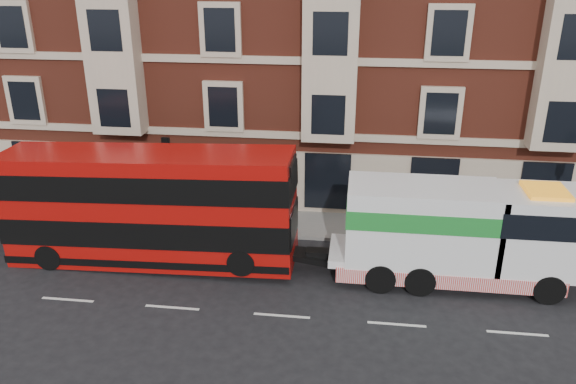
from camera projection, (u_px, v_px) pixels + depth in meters
name	position (u px, v px, depth m)	size (l,w,h in m)	color
ground	(282.00, 316.00, 19.78)	(120.00, 120.00, 0.00)	black
sidewalk	(304.00, 224.00, 26.65)	(90.00, 3.00, 0.15)	slate
lamp_post_west	(169.00, 176.00, 25.20)	(0.35, 0.15, 4.35)	black
double_decker_bus	(149.00, 206.00, 22.54)	(11.72, 2.69, 4.75)	#AA0C09
tow_truck	(456.00, 232.00, 21.27)	(9.39, 2.77, 3.91)	white
pedestrian	(163.00, 201.00, 26.65)	(0.69, 0.45, 1.89)	#1C2C39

